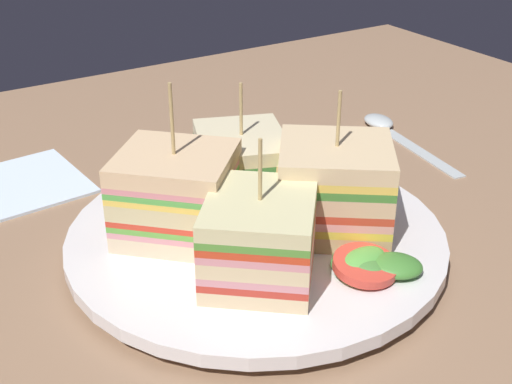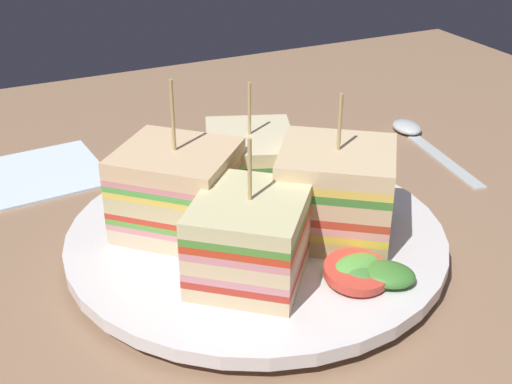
% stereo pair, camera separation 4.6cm
% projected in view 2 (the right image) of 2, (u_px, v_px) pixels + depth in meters
% --- Properties ---
extents(ground_plane, '(1.02, 0.87, 0.02)m').
position_uv_depth(ground_plane, '(256.00, 261.00, 0.49)').
color(ground_plane, '#997456').
extents(plate, '(0.26, 0.26, 0.02)m').
position_uv_depth(plate, '(256.00, 238.00, 0.48)').
color(plate, white).
rests_on(plate, ground_plane).
extents(sandwich_wedge_0, '(0.10, 0.10, 0.09)m').
position_uv_depth(sandwich_wedge_0, '(250.00, 238.00, 0.42)').
color(sandwich_wedge_0, beige).
rests_on(sandwich_wedge_0, plate).
extents(sandwich_wedge_1, '(0.10, 0.10, 0.10)m').
position_uv_depth(sandwich_wedge_1, '(335.00, 192.00, 0.46)').
color(sandwich_wedge_1, '#E2B57B').
rests_on(sandwich_wedge_1, plate).
extents(sandwich_wedge_2, '(0.09, 0.09, 0.09)m').
position_uv_depth(sandwich_wedge_2, '(250.00, 165.00, 0.51)').
color(sandwich_wedge_2, beige).
rests_on(sandwich_wedge_2, plate).
extents(sandwich_wedge_3, '(0.10, 0.10, 0.11)m').
position_uv_depth(sandwich_wedge_3, '(178.00, 191.00, 0.46)').
color(sandwich_wedge_3, beige).
rests_on(sandwich_wedge_3, plate).
extents(chip_pile, '(0.07, 0.07, 0.04)m').
position_uv_depth(chip_pile, '(240.00, 212.00, 0.47)').
color(chip_pile, '#E2D181').
rests_on(chip_pile, plate).
extents(salad_garnish, '(0.06, 0.06, 0.01)m').
position_uv_depth(salad_garnish, '(360.00, 271.00, 0.42)').
color(salad_garnish, '#49893B').
rests_on(salad_garnish, plate).
extents(spoon, '(0.04, 0.15, 0.01)m').
position_uv_depth(spoon, '(416.00, 135.00, 0.65)').
color(spoon, silver).
rests_on(spoon, ground_plane).
extents(napkin, '(0.14, 0.11, 0.01)m').
position_uv_depth(napkin, '(20.00, 177.00, 0.58)').
color(napkin, white).
rests_on(napkin, ground_plane).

